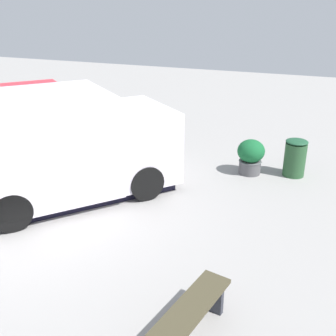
% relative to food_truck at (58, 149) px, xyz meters
% --- Properties ---
extents(ground_plane, '(40.00, 40.00, 0.00)m').
position_rel_food_truck_xyz_m(ground_plane, '(-1.25, 0.36, -1.12)').
color(ground_plane, '#999693').
extents(food_truck, '(5.07, 4.76, 2.35)m').
position_rel_food_truck_xyz_m(food_truck, '(0.00, 0.00, 0.00)').
color(food_truck, silver).
rests_on(food_truck, ground_plane).
extents(person_customer, '(0.65, 0.75, 0.83)m').
position_rel_food_truck_xyz_m(person_customer, '(3.55, 2.57, -0.80)').
color(person_customer, navy).
rests_on(person_customer, ground_plane).
extents(planter_flowering_far, '(0.68, 0.68, 0.89)m').
position_rel_food_truck_xyz_m(planter_flowering_far, '(2.91, -3.61, -0.64)').
color(planter_flowering_far, '#4F4F52').
rests_on(planter_flowering_far, ground_plane).
extents(plaza_bench, '(1.83, 0.74, 0.49)m').
position_rel_food_truck_xyz_m(plaza_bench, '(-2.89, -3.99, -0.74)').
color(plaza_bench, '#443E2A').
rests_on(plaza_bench, ground_plane).
extents(trash_bin, '(0.54, 0.54, 0.95)m').
position_rel_food_truck_xyz_m(trash_bin, '(3.21, -4.65, -0.64)').
color(trash_bin, '#28502D').
rests_on(trash_bin, ground_plane).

